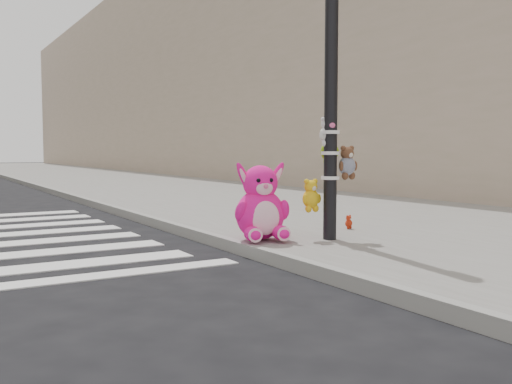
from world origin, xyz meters
TOP-DOWN VIEW (x-y plane):
  - ground at (0.00, 0.00)m, footprint 120.00×120.00m
  - sidewalk_near at (5.00, 10.00)m, footprint 7.00×80.00m
  - curb_edge at (1.55, 10.00)m, footprint 0.12×80.00m
  - bld_near at (10.50, 20.00)m, footprint 5.00×60.00m
  - signal_pole at (2.61, 1.82)m, footprint 0.70×0.50m
  - pink_bunny at (1.84, 2.17)m, footprint 0.73×0.81m
  - red_teddy at (3.40, 2.40)m, footprint 0.15×0.12m

SIDE VIEW (x-z plane):
  - ground at x=0.00m, z-range 0.00..0.00m
  - sidewalk_near at x=5.00m, z-range 0.00..0.14m
  - curb_edge at x=1.55m, z-range -0.01..0.15m
  - red_teddy at x=3.40m, z-range 0.14..0.33m
  - pink_bunny at x=1.84m, z-range 0.05..1.01m
  - signal_pole at x=2.61m, z-range -0.25..3.75m
  - bld_near at x=10.50m, z-range 0.00..10.00m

